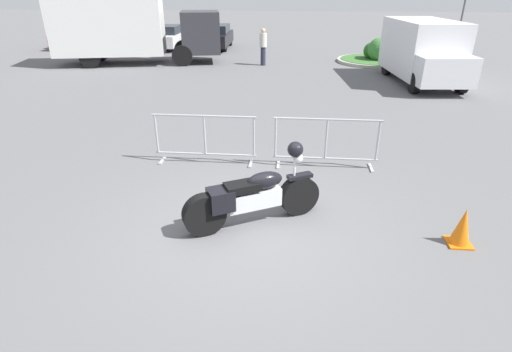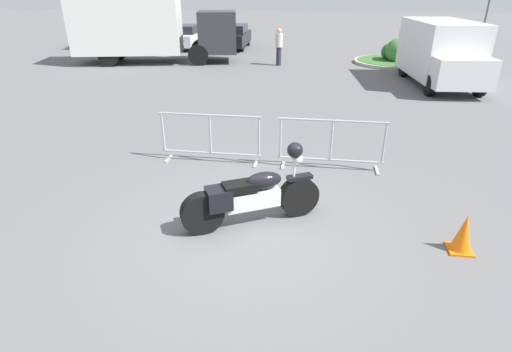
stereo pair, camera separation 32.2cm
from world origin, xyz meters
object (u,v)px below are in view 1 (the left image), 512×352
(parked_car_maroon, at_px, (119,36))
(parked_car_black, at_px, (216,36))
(delivery_van, at_px, (423,50))
(traffic_cone, at_px, (462,227))
(crowd_barrier_near, at_px, (205,138))
(parked_car_red, at_px, (76,36))
(parked_car_white, at_px, (168,37))
(pedestrian, at_px, (263,45))
(box_truck, at_px, (129,29))
(crowd_barrier_far, at_px, (326,142))
(motorcycle, at_px, (254,196))

(parked_car_maroon, height_order, parked_car_black, parked_car_maroon)
(delivery_van, height_order, traffic_cone, delivery_van)
(crowd_barrier_near, height_order, parked_car_red, parked_car_red)
(parked_car_red, relative_size, parked_car_white, 1.01)
(parked_car_maroon, height_order, pedestrian, pedestrian)
(delivery_van, xyz_separation_m, parked_car_maroon, (-15.55, 7.95, -0.51))
(parked_car_maroon, distance_m, parked_car_white, 2.92)
(parked_car_white, bearing_deg, delivery_van, -124.84)
(crowd_barrier_near, height_order, box_truck, box_truck)
(crowd_barrier_near, xyz_separation_m, crowd_barrier_far, (2.55, 0.00, 0.00))
(parked_car_white, bearing_deg, parked_car_black, -85.76)
(box_truck, height_order, traffic_cone, box_truck)
(motorcycle, distance_m, parked_car_maroon, 21.49)
(parked_car_maroon, xyz_separation_m, parked_car_black, (5.81, 0.61, -0.03))
(crowd_barrier_near, bearing_deg, box_truck, 117.61)
(crowd_barrier_far, bearing_deg, motorcycle, -118.56)
(box_truck, relative_size, pedestrian, 4.74)
(box_truck, height_order, parked_car_maroon, box_truck)
(parked_car_white, relative_size, pedestrian, 2.37)
(crowd_barrier_near, relative_size, parked_car_black, 0.53)
(box_truck, relative_size, parked_car_white, 2.00)
(box_truck, bearing_deg, motorcycle, -74.76)
(parked_car_red, xyz_separation_m, traffic_cone, (16.07, -19.67, -0.40))
(pedestrian, bearing_deg, motorcycle, 134.12)
(parked_car_white, bearing_deg, parked_car_maroon, 94.28)
(parked_car_black, bearing_deg, parked_car_maroon, 94.26)
(pedestrian, bearing_deg, parked_car_white, 0.83)
(crowd_barrier_far, xyz_separation_m, pedestrian, (-2.23, 11.85, 0.37))
(crowd_barrier_near, distance_m, pedestrian, 11.86)
(crowd_barrier_far, height_order, parked_car_black, parked_car_black)
(crowd_barrier_far, bearing_deg, delivery_van, 64.14)
(parked_car_black, bearing_deg, delivery_van, -133.01)
(parked_car_red, bearing_deg, crowd_barrier_far, -141.80)
(parked_car_red, distance_m, pedestrian, 13.08)
(parked_car_white, distance_m, parked_car_black, 2.92)
(crowd_barrier_far, bearing_deg, parked_car_red, 129.91)
(motorcycle, distance_m, crowd_barrier_far, 2.67)
(crowd_barrier_near, xyz_separation_m, parked_car_white, (-5.88, 16.96, 0.13))
(parked_car_red, distance_m, traffic_cone, 25.40)
(parked_car_black, height_order, pedestrian, pedestrian)
(crowd_barrier_far, bearing_deg, pedestrian, 100.65)
(parked_car_white, distance_m, traffic_cone, 22.12)
(crowd_barrier_far, relative_size, traffic_cone, 3.72)
(crowd_barrier_far, relative_size, pedestrian, 1.30)
(traffic_cone, bearing_deg, parked_car_red, 129.25)
(crowd_barrier_near, relative_size, parked_car_red, 0.54)
(parked_car_white, height_order, parked_car_black, parked_car_black)
(motorcycle, bearing_deg, parked_car_black, 74.40)
(motorcycle, relative_size, traffic_cone, 3.59)
(crowd_barrier_near, distance_m, crowd_barrier_far, 2.55)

